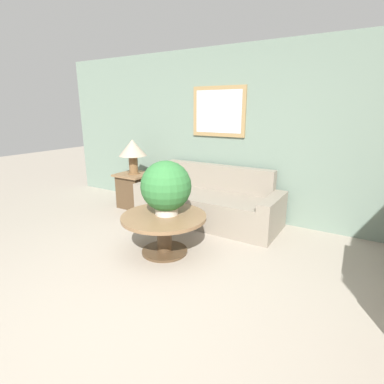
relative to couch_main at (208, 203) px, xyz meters
The scene contains 7 objects.
ground_plane 2.46m from the couch_main, 76.38° to the right, with size 20.00×20.00×0.00m, color gray.
wall_back 1.27m from the couch_main, 41.41° to the left, with size 7.86×0.09×2.60m.
couch_main is the anchor object (origin of this frame).
coffee_table 1.23m from the couch_main, 87.03° to the right, with size 1.01×1.01×0.48m.
side_table 1.44m from the couch_main, behind, with size 0.55×0.55×0.60m.
table_lamp 1.62m from the couch_main, behind, with size 0.47×0.47×0.59m.
potted_plant_on_table 1.29m from the couch_main, 86.75° to the right, with size 0.60×0.60×0.64m.
Camera 1 is at (1.51, -1.51, 1.70)m, focal length 28.00 mm.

